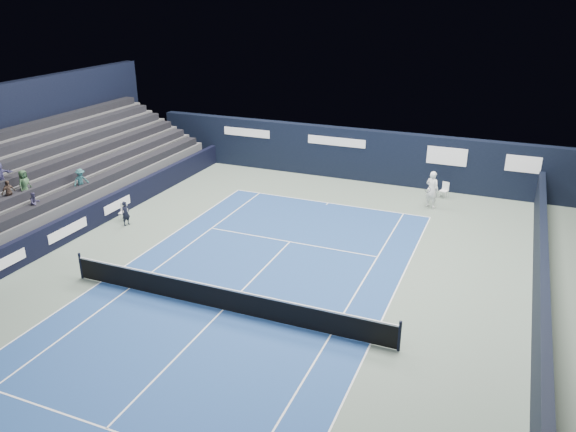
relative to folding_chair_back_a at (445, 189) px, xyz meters
The scene contains 13 objects.
ground 14.36m from the folding_chair_back_a, 113.36° to the right, with size 48.00×48.00×0.00m, color #5A6B5E.
court_surface 16.22m from the folding_chair_back_a, 110.55° to the right, with size 10.97×23.77×0.01m, color navy.
enclosure_wall_right 10.37m from the folding_chair_back_a, 62.34° to the right, with size 0.30×22.00×1.80m, color black.
folding_chair_back_a is the anchor object (origin of this frame).
folding_chair_back_b 0.71m from the folding_chair_back_a, behind, with size 0.42×0.41×0.88m.
line_judge_chair 17.26m from the folding_chair_back_a, 146.83° to the right, with size 0.45×0.44×0.84m.
line_judge 17.10m from the folding_chair_back_a, 144.28° to the right, with size 0.45×0.29×1.22m, color black.
court_markings 16.22m from the folding_chair_back_a, 110.55° to the right, with size 11.03×23.83×0.00m.
tennis_net 16.21m from the folding_chair_back_a, 110.55° to the right, with size 12.90×0.10×1.10m.
back_sponsor_wall 5.93m from the folding_chair_back_a, 166.91° to the left, with size 26.00×0.63×3.10m.
side_barrier_left 17.76m from the folding_chair_back_a, 148.79° to the right, with size 0.33×22.00×1.20m.
spectator_stand 20.71m from the folding_chair_back_a, 156.62° to the right, with size 6.00×18.00×6.40m.
tennis_player 1.92m from the folding_chair_back_a, 104.02° to the right, with size 0.85×0.97×2.00m.
Camera 1 is at (8.89, -15.30, 10.79)m, focal length 35.00 mm.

